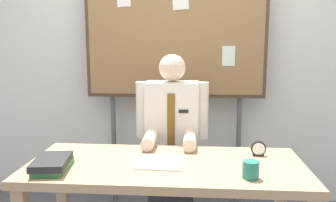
{
  "coord_description": "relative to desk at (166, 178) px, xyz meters",
  "views": [
    {
      "loc": [
        0.17,
        -2.02,
        1.47
      ],
      "look_at": [
        0.0,
        0.18,
        1.1
      ],
      "focal_mm": 37.34,
      "sensor_mm": 36.0,
      "label": 1
    }
  ],
  "objects": [
    {
      "name": "desk",
      "position": [
        0.0,
        0.0,
        0.0
      ],
      "size": [
        1.67,
        0.72,
        0.75
      ],
      "color": "tan",
      "rests_on": "ground_plane"
    },
    {
      "name": "book_stack",
      "position": [
        -0.64,
        -0.17,
        0.13
      ],
      "size": [
        0.22,
        0.31,
        0.07
      ],
      "color": "#337F47",
      "rests_on": "desk"
    },
    {
      "name": "back_wall",
      "position": [
        0.0,
        1.22,
        0.69
      ],
      "size": [
        6.4,
        0.08,
        2.7
      ],
      "primitive_type": "cube",
      "color": "silver",
      "rests_on": "ground_plane"
    },
    {
      "name": "desk_clock",
      "position": [
        0.58,
        0.18,
        0.14
      ],
      "size": [
        0.1,
        0.04,
        0.1
      ],
      "color": "black",
      "rests_on": "desk"
    },
    {
      "name": "coffee_mug",
      "position": [
        0.47,
        -0.21,
        0.14
      ],
      "size": [
        0.09,
        0.09,
        0.1
      ],
      "primitive_type": "cylinder",
      "color": "#267266",
      "rests_on": "desk"
    },
    {
      "name": "open_notebook",
      "position": [
        -0.03,
        -0.02,
        0.1
      ],
      "size": [
        0.29,
        0.25,
        0.01
      ],
      "primitive_type": "cube",
      "rotation": [
        0.0,
        0.0,
        -0.05
      ],
      "color": "white",
      "rests_on": "desk"
    },
    {
      "name": "person",
      "position": [
        0.0,
        0.59,
        -0.01
      ],
      "size": [
        0.55,
        0.56,
        1.39
      ],
      "color": "#2D2D33",
      "rests_on": "ground_plane"
    },
    {
      "name": "bulletin_board",
      "position": [
        -0.0,
        1.02,
        0.9
      ],
      "size": [
        1.56,
        0.09,
        2.16
      ],
      "color": "#4C3823",
      "rests_on": "ground_plane"
    }
  ]
}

